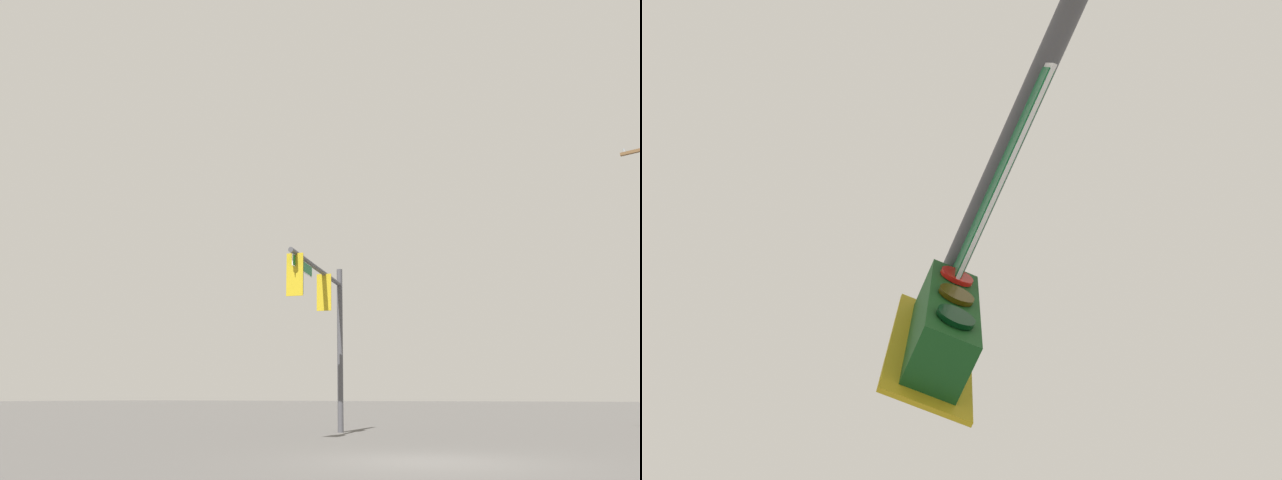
{
  "view_description": "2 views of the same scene",
  "coord_description": "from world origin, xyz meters",
  "views": [
    {
      "loc": [
        12.5,
        4.35,
        1.24
      ],
      "look_at": [
        -4.7,
        -5.05,
        6.2
      ],
      "focal_mm": 35.0,
      "sensor_mm": 36.0,
      "label": 1
    },
    {
      "loc": [
        -4.88,
        -4.98,
        1.38
      ],
      "look_at": [
        -3.72,
        -5.19,
        5.49
      ],
      "focal_mm": 35.0,
      "sensor_mm": 36.0,
      "label": 2
    }
  ],
  "objects": []
}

